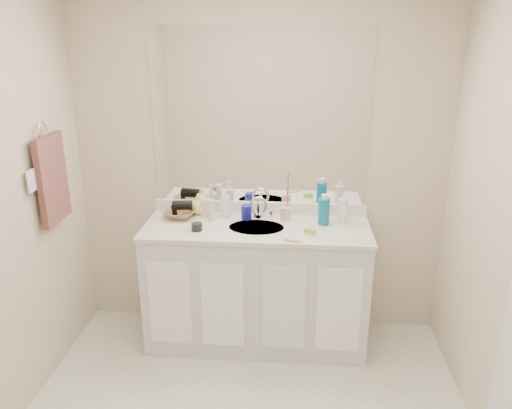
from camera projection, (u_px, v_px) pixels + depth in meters
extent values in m
cube|color=beige|center=(260.00, 169.00, 3.50)|extent=(2.60, 0.02, 2.40)
cube|color=silver|center=(257.00, 286.00, 3.50)|extent=(1.50, 0.55, 0.85)
cube|color=silver|center=(257.00, 228.00, 3.35)|extent=(1.52, 0.57, 0.03)
cube|color=white|center=(259.00, 207.00, 3.58)|extent=(1.52, 0.03, 0.08)
cylinder|color=beige|center=(256.00, 229.00, 3.33)|extent=(0.37, 0.37, 0.02)
cylinder|color=silver|center=(258.00, 210.00, 3.48)|extent=(0.02, 0.02, 0.11)
cube|color=white|center=(260.00, 118.00, 3.38)|extent=(1.48, 0.01, 1.20)
cylinder|color=#141890|center=(246.00, 212.00, 3.45)|extent=(0.09, 0.09, 0.10)
cylinder|color=beige|center=(285.00, 214.00, 3.43)|extent=(0.08, 0.08, 0.09)
cylinder|color=#F74191|center=(287.00, 200.00, 3.40)|extent=(0.02, 0.04, 0.21)
cylinder|color=#0B6A8C|center=(324.00, 211.00, 3.35)|extent=(0.08, 0.08, 0.18)
cylinder|color=white|center=(343.00, 211.00, 3.38)|extent=(0.08, 0.08, 0.17)
cube|color=silver|center=(310.00, 233.00, 3.22)|extent=(0.10, 0.08, 0.01)
cube|color=#95C730|center=(310.00, 230.00, 3.21)|extent=(0.08, 0.06, 0.02)
cube|color=orange|center=(292.00, 241.00, 3.10)|extent=(0.11, 0.07, 0.00)
cylinder|color=black|center=(197.00, 227.00, 3.26)|extent=(0.07, 0.07, 0.05)
cylinder|color=silver|center=(211.00, 210.00, 3.42)|extent=(0.06, 0.06, 0.15)
imported|color=white|center=(226.00, 203.00, 3.49)|extent=(0.08, 0.08, 0.19)
imported|color=beige|center=(207.00, 204.00, 3.51)|extent=(0.10, 0.10, 0.17)
imported|color=#F9FE62|center=(199.00, 204.00, 3.54)|extent=(0.15, 0.15, 0.15)
imported|color=brown|center=(180.00, 214.00, 3.49)|extent=(0.25, 0.25, 0.05)
cylinder|color=black|center=(182.00, 205.00, 3.47)|extent=(0.15, 0.09, 0.07)
torus|color=silver|center=(42.00, 131.00, 2.99)|extent=(0.01, 0.11, 0.11)
cube|color=#512D2B|center=(52.00, 179.00, 3.08)|extent=(0.04, 0.32, 0.55)
cube|color=white|center=(31.00, 181.00, 2.88)|extent=(0.01, 0.08, 0.13)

